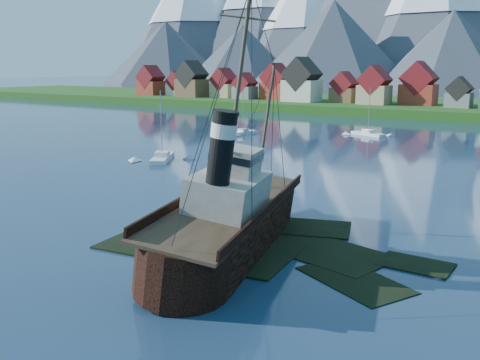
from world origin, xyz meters
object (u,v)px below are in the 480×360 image
Objects in this scene: sailboat_b at (243,133)px; sailboat_c at (368,134)px; sailboat_a at (162,159)px; tugboat_wreck at (236,216)px.

sailboat_c is at bearing 35.84° from sailboat_b.
sailboat_b reaches higher than sailboat_c.
sailboat_a is 1.06× the size of sailboat_b.
sailboat_a is 39.94m from sailboat_b.
tugboat_wreck reaches higher than sailboat_a.
tugboat_wreck is at bearing -71.49° from sailboat_a.
tugboat_wreck is 2.51× the size of sailboat_b.
tugboat_wreck is 88.01m from sailboat_c.
sailboat_b is at bearing 70.69° from sailboat_a.
sailboat_a is at bearing -71.79° from sailboat_b.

